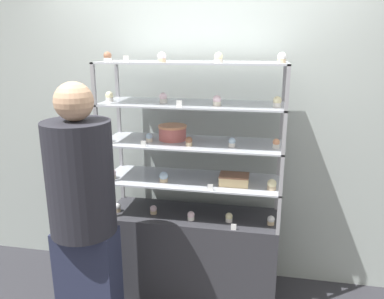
{
  "coord_description": "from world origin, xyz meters",
  "views": [
    {
      "loc": [
        0.49,
        -2.56,
        1.92
      ],
      "look_at": [
        0.0,
        0.0,
        1.19
      ],
      "focal_mm": 35.0,
      "sensor_mm": 36.0,
      "label": 1
    }
  ],
  "objects": [
    {
      "name": "cupcake_0",
      "position": [
        -0.57,
        -0.07,
        0.71
      ],
      "size": [
        0.05,
        0.05,
        0.07
      ],
      "color": "#CCB28C",
      "rests_on": "display_base"
    },
    {
      "name": "price_tag_4",
      "position": [
        -0.4,
        -0.2,
        1.83
      ],
      "size": [
        0.04,
        0.0,
        0.04
      ],
      "color": "white",
      "rests_on": "display_riser_top"
    },
    {
      "name": "cupcake_14",
      "position": [
        -0.2,
        -0.03,
        1.56
      ],
      "size": [
        0.06,
        0.06,
        0.07
      ],
      "color": "white",
      "rests_on": "display_riser_upper"
    },
    {
      "name": "display_riser_upper",
      "position": [
        0.0,
        0.0,
        1.51
      ],
      "size": [
        1.28,
        0.44,
        0.28
      ],
      "color": "#99999E",
      "rests_on": "display_riser_middle"
    },
    {
      "name": "ground_plane",
      "position": [
        0.0,
        0.0,
        0.0
      ],
      "size": [
        20.0,
        20.0,
        0.0
      ],
      "primitive_type": "plane",
      "color": "#2D2D33"
    },
    {
      "name": "display_base",
      "position": [
        0.0,
        0.0,
        0.34
      ],
      "size": [
        1.28,
        0.44,
        0.68
      ],
      "color": "#333338",
      "rests_on": "ground_plane"
    },
    {
      "name": "price_tag_0",
      "position": [
        0.33,
        -0.2,
        0.7
      ],
      "size": [
        0.04,
        0.0,
        0.04
      ],
      "color": "white",
      "rests_on": "display_base"
    },
    {
      "name": "cupcake_12",
      "position": [
        0.59,
        -0.05,
        1.28
      ],
      "size": [
        0.05,
        0.05,
        0.06
      ],
      "color": "white",
      "rests_on": "display_riser_middle"
    },
    {
      "name": "cupcake_5",
      "position": [
        -0.59,
        -0.1,
        1.0
      ],
      "size": [
        0.06,
        0.06,
        0.08
      ],
      "color": "beige",
      "rests_on": "display_riser_lower"
    },
    {
      "name": "cupcake_7",
      "position": [
        0.58,
        -0.11,
        1.0
      ],
      "size": [
        0.06,
        0.06,
        0.08
      ],
      "color": "#CCB28C",
      "rests_on": "display_riser_lower"
    },
    {
      "name": "cupcake_6",
      "position": [
        -0.19,
        -0.1,
        1.0
      ],
      "size": [
        0.06,
        0.06,
        0.08
      ],
      "color": "#CCB28C",
      "rests_on": "display_riser_lower"
    },
    {
      "name": "display_riser_lower",
      "position": [
        0.0,
        0.0,
        0.95
      ],
      "size": [
        1.28,
        0.44,
        0.28
      ],
      "color": "#99999E",
      "rests_on": "display_base"
    },
    {
      "name": "price_tag_3",
      "position": [
        -0.05,
        -0.2,
        1.55
      ],
      "size": [
        0.04,
        0.0,
        0.04
      ],
      "color": "white",
      "rests_on": "display_riser_upper"
    },
    {
      "name": "layer_cake_centerpiece",
      "position": [
        -0.15,
        0.04,
        1.3
      ],
      "size": [
        0.21,
        0.21,
        0.11
      ],
      "color": "#C66660",
      "rests_on": "display_riser_middle"
    },
    {
      "name": "cupcake_13",
      "position": [
        -0.59,
        -0.04,
        1.56
      ],
      "size": [
        0.06,
        0.06,
        0.07
      ],
      "color": "white",
      "rests_on": "display_riser_upper"
    },
    {
      "name": "back_wall",
      "position": [
        0.0,
        0.36,
        1.3
      ],
      "size": [
        8.0,
        0.05,
        2.6
      ],
      "color": "#A8B2AD",
      "rests_on": "ground_plane"
    },
    {
      "name": "display_riser_top",
      "position": [
        0.0,
        0.0,
        1.79
      ],
      "size": [
        1.28,
        0.44,
        0.28
      ],
      "color": "#99999E",
      "rests_on": "display_riser_upper"
    },
    {
      "name": "price_tag_1",
      "position": [
        0.16,
        -0.2,
        0.99
      ],
      "size": [
        0.04,
        0.0,
        0.04
      ],
      "color": "white",
      "rests_on": "display_riser_lower"
    },
    {
      "name": "cupcake_19",
      "position": [
        0.19,
        -0.1,
        1.84
      ],
      "size": [
        0.06,
        0.06,
        0.07
      ],
      "color": "beige",
      "rests_on": "display_riser_top"
    },
    {
      "name": "cupcake_16",
      "position": [
        0.58,
        -0.08,
        1.56
      ],
      "size": [
        0.06,
        0.06,
        0.07
      ],
      "color": "white",
      "rests_on": "display_riser_upper"
    },
    {
      "name": "cupcake_8",
      "position": [
        -0.59,
        -0.1,
        1.28
      ],
      "size": [
        0.05,
        0.05,
        0.06
      ],
      "color": "#CCB28C",
      "rests_on": "display_riser_middle"
    },
    {
      "name": "cupcake_9",
      "position": [
        -0.3,
        -0.05,
        1.28
      ],
      "size": [
        0.05,
        0.05,
        0.06
      ],
      "color": "beige",
      "rests_on": "display_riser_middle"
    },
    {
      "name": "cupcake_11",
      "position": [
        0.29,
        -0.08,
        1.28
      ],
      "size": [
        0.05,
        0.05,
        0.06
      ],
      "color": "white",
      "rests_on": "display_riser_middle"
    },
    {
      "name": "cupcake_1",
      "position": [
        -0.29,
        -0.05,
        0.71
      ],
      "size": [
        0.05,
        0.05,
        0.07
      ],
      "color": "#CCB28C",
      "rests_on": "display_base"
    },
    {
      "name": "cupcake_3",
      "position": [
        0.29,
        -0.08,
        0.71
      ],
      "size": [
        0.05,
        0.05,
        0.07
      ],
      "color": "white",
      "rests_on": "display_base"
    },
    {
      "name": "cupcake_10",
      "position": [
        -0.0,
        -0.11,
        1.28
      ],
      "size": [
        0.05,
        0.05,
        0.06
      ],
      "color": "#CCB28C",
      "rests_on": "display_riser_middle"
    },
    {
      "name": "display_riser_middle",
      "position": [
        0.0,
        0.0,
        1.23
      ],
      "size": [
        1.28,
        0.44,
        0.28
      ],
      "color": "#99999E",
      "rests_on": "display_riser_lower"
    },
    {
      "name": "cupcake_20",
      "position": [
        0.59,
        -0.07,
        1.84
      ],
      "size": [
        0.06,
        0.06,
        0.07
      ],
      "color": "#CCB28C",
      "rests_on": "display_riser_top"
    },
    {
      "name": "cupcake_4",
      "position": [
        0.59,
        -0.07,
        0.71
      ],
      "size": [
        0.05,
        0.05,
        0.07
      ],
      "color": "#CCB28C",
      "rests_on": "display_base"
    },
    {
      "name": "cupcake_15",
      "position": [
        0.19,
        -0.1,
        1.56
      ],
      "size": [
        0.06,
        0.06,
        0.07
      ],
      "color": "beige",
      "rests_on": "display_riser_upper"
    },
    {
      "name": "customer_figure",
      "position": [
        -0.57,
        -0.61,
        0.92
      ],
      "size": [
        0.4,
        0.4,
        1.72
      ],
      "color": "#282D47",
      "rests_on": "ground_plane"
    },
    {
      "name": "sheet_cake_frosted",
      "position": [
        0.31,
        -0.05,
        1.0
      ],
      "size": [
        0.21,
        0.15,
        0.07
      ],
      "color": "#DBBC84",
      "rests_on": "display_riser_lower"
    },
    {
      "name": "cupcake_17",
      "position": [
        -0.58,
        -0.05,
        1.84
      ],
      "size": [
        0.06,
        0.06,
        0.07
      ],
      "color": "white",
      "rests_on": "display_riser_top"
    },
    {
      "name": "cupcake_2",
      "position": [
        0.01,
        -0.1,
        0.71
      ],
      "size": [
        0.05,
        0.05,
        0.07
      ],
      "color": "white",
      "rests_on": "display_base"
    },
    {
      "name": "price_tag_2",
      "position": [
        -0.3,
        -0.2,
        1.27
      ],
      "size": [
        0.04,
        0.0,
        0.04
      ],
      "color": "white",
      "rests_on": "display_riser_middle"
    },
    {
      "name": "cupcake_18",
      "position": [
        -0.18,
        -0.11,
        1.84
      ],
      "size": [
        0.06,
        0.06,
        0.07
      ],
      "color": "#CCB28C",
      "rests_on": "display_riser_top"
    }
  ]
}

